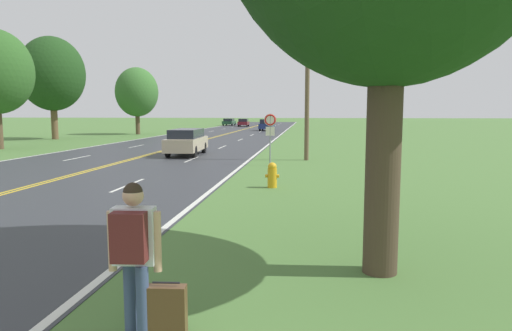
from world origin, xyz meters
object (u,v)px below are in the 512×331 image
(car_dark_green_sedan_receding, at_px, (229,122))
(car_maroon_hatchback_mid_far, at_px, (244,122))
(hitchhiker_person, at_px, (133,245))
(suitcase, at_px, (167,312))
(tree_right_cluster, at_px, (52,74))
(car_dark_blue_hatchback_mid_near, at_px, (267,125))
(traffic_sign, at_px, (270,127))
(tree_behind_sign, at_px, (137,92))
(fire_hydrant, at_px, (272,175))
(car_champagne_suv_approaching, at_px, (187,141))

(car_dark_green_sedan_receding, bearing_deg, car_maroon_hatchback_mid_far, -145.40)
(hitchhiker_person, relative_size, car_dark_green_sedan_receding, 0.41)
(suitcase, distance_m, car_dark_green_sedan_receding, 83.70)
(tree_right_cluster, xyz_separation_m, car_maroon_hatchback_mid_far, (12.62, 40.25, -5.44))
(car_dark_green_sedan_receding, bearing_deg, car_dark_blue_hatchback_mid_near, -156.15)
(suitcase, xyz_separation_m, car_dark_blue_hatchback_mid_near, (-4.28, 59.08, 0.54))
(car_dark_blue_hatchback_mid_near, bearing_deg, tree_right_cluster, -36.69)
(hitchhiker_person, relative_size, car_dark_blue_hatchback_mid_near, 0.44)
(tree_right_cluster, bearing_deg, car_dark_green_sedan_receding, 78.94)
(suitcase, relative_size, traffic_sign, 0.27)
(suitcase, xyz_separation_m, tree_behind_sign, (-18.45, 47.02, 4.60))
(fire_hydrant, relative_size, tree_behind_sign, 0.11)
(suitcase, height_order, car_maroon_hatchback_mid_far, car_maroon_hatchback_mid_far)
(tree_behind_sign, height_order, car_dark_green_sedan_receding, tree_behind_sign)
(traffic_sign, distance_m, tree_right_cluster, 29.91)
(suitcase, distance_m, tree_right_cluster, 43.54)
(suitcase, bearing_deg, traffic_sign, -3.07)
(fire_hydrant, distance_m, car_champagne_suv_approaching, 12.92)
(car_champagne_suv_approaching, xyz_separation_m, car_dark_blue_hatchback_mid_near, (1.50, 36.93, -0.00))
(traffic_sign, relative_size, tree_right_cluster, 0.26)
(suitcase, relative_size, fire_hydrant, 0.78)
(tree_behind_sign, distance_m, tree_right_cluster, 11.31)
(tree_right_cluster, distance_m, car_dark_green_sedan_receding, 47.10)
(car_champagne_suv_approaching, distance_m, car_dark_blue_hatchback_mid_near, 36.96)
(suitcase, distance_m, tree_behind_sign, 50.72)
(tree_right_cluster, distance_m, car_dark_blue_hatchback_mid_near, 29.56)
(car_champagne_suv_approaching, bearing_deg, car_maroon_hatchback_mid_far, -178.05)
(tree_right_cluster, bearing_deg, hitchhiker_person, -58.59)
(traffic_sign, bearing_deg, car_maroon_hatchback_mid_far, 99.41)
(suitcase, bearing_deg, fire_hydrant, -5.89)
(suitcase, distance_m, car_dark_blue_hatchback_mid_near, 59.24)
(suitcase, distance_m, traffic_sign, 17.47)
(fire_hydrant, bearing_deg, hitchhiker_person, -93.82)
(car_champagne_suv_approaching, bearing_deg, tree_right_cluster, -133.08)
(car_champagne_suv_approaching, bearing_deg, fire_hydrant, 25.77)
(tree_behind_sign, distance_m, car_dark_green_sedan_receding, 36.08)
(fire_hydrant, height_order, tree_behind_sign, tree_behind_sign)
(traffic_sign, height_order, car_maroon_hatchback_mid_far, traffic_sign)
(fire_hydrant, distance_m, tree_right_cluster, 35.16)
(car_dark_green_sedan_receding, bearing_deg, tree_right_cluster, 170.74)
(car_champagne_suv_approaching, bearing_deg, hitchhiker_person, 11.11)
(tree_right_cluster, bearing_deg, tree_behind_sign, 67.42)
(hitchhiker_person, relative_size, car_maroon_hatchback_mid_far, 0.43)
(car_maroon_hatchback_mid_far, bearing_deg, hitchhiker_person, -174.85)
(hitchhiker_person, distance_m, traffic_sign, 17.45)
(traffic_sign, bearing_deg, tree_behind_sign, 121.53)
(traffic_sign, relative_size, car_maroon_hatchback_mid_far, 0.59)
(traffic_sign, distance_m, car_maroon_hatchback_mid_far, 60.32)
(hitchhiker_person, bearing_deg, car_champagne_suv_approaching, 9.74)
(fire_hydrant, distance_m, car_dark_blue_hatchback_mid_near, 48.52)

